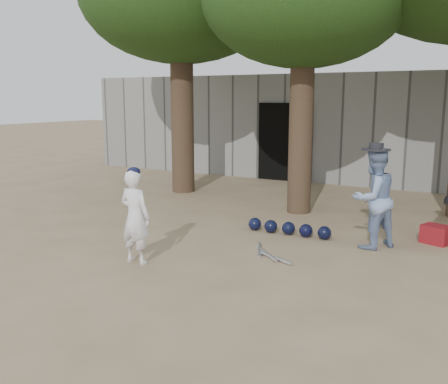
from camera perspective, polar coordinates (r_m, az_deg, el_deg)
The scene contains 7 objects.
ground at distance 7.21m, azimuth -8.14°, elevation -8.31°, with size 70.00×70.00×0.00m, color #937C5E.
boy_player at distance 7.19m, azimuth -10.12°, elevation -2.80°, with size 0.49×0.32×1.35m, color white.
spectator_blue at distance 8.12m, azimuth 16.70°, elevation -0.70°, with size 0.77×0.60×1.59m, color #7D96C2.
red_bag at distance 8.84m, azimuth 23.07°, elevation -4.48°, with size 0.42×0.32×0.30m, color maroon.
back_building at distance 16.30m, azimuth 14.34°, elevation 7.43°, with size 16.00×5.24×3.00m.
helmet_row at distance 8.72m, azimuth 7.36°, elevation -4.14°, with size 1.51×0.27×0.23m.
bat_pile at distance 7.58m, azimuth 4.89°, elevation -7.05°, with size 0.87×0.75×0.06m.
Camera 1 is at (4.16, -5.41, 2.33)m, focal length 40.00 mm.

